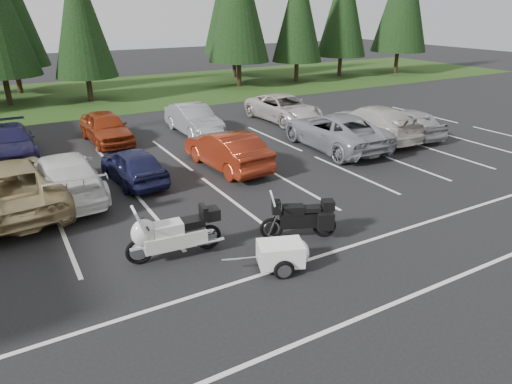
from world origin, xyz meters
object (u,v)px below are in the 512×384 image
object	(u,v)px
adventure_motorcycle	(299,215)
car_near_4	(133,165)
car_near_3	(64,176)
car_far_4	(284,108)
car_near_2	(8,186)
car_far_3	(194,119)
car_far_1	(11,142)
car_near_7	(371,122)
car_far_2	(106,127)
car_near_8	(407,122)
car_near_5	(227,150)
touring_motorcycle	(174,230)
car_near_6	(335,131)
cargo_trailer	(280,256)

from	to	relation	value
adventure_motorcycle	car_near_4	bearing A→B (deg)	136.22
car_near_3	car_far_4	size ratio (longest dim) A/B	1.02
car_near_2	car_far_3	distance (m)	10.68
car_near_2	car_near_4	bearing A→B (deg)	-178.21
car_far_1	adventure_motorcycle	xyz separation A→B (m)	(6.51, -12.54, 0.07)
car_near_7	car_far_2	bearing A→B (deg)	-23.98
car_near_7	car_near_8	size ratio (longest dim) A/B	1.33
car_near_5	touring_motorcycle	world-z (taller)	touring_motorcycle
car_near_6	adventure_motorcycle	world-z (taller)	car_near_6
car_near_5	touring_motorcycle	distance (m)	7.19
car_near_3	car_near_4	xyz separation A→B (m)	(2.45, 0.29, -0.11)
car_near_6	car_far_4	size ratio (longest dim) A/B	1.11
car_far_3	touring_motorcycle	bearing A→B (deg)	-115.93
car_near_3	car_near_8	world-z (taller)	car_near_3
car_near_8	car_far_4	distance (m)	6.90
car_far_2	car_far_3	distance (m)	4.35
touring_motorcycle	car_far_2	bearing A→B (deg)	90.23
car_near_3	cargo_trailer	xyz separation A→B (m)	(3.88, -7.67, -0.40)
car_far_4	car_near_6	bearing A→B (deg)	-102.30
car_far_1	touring_motorcycle	xyz separation A→B (m)	(3.11, -11.75, 0.13)
car_near_3	adventure_motorcycle	bearing A→B (deg)	128.10
car_near_3	car_far_1	world-z (taller)	car_near_3
car_near_2	cargo_trailer	world-z (taller)	car_near_2
car_near_5	car_far_3	size ratio (longest dim) A/B	1.03
touring_motorcycle	car_far_4	bearing A→B (deg)	51.48
car_near_6	car_far_2	world-z (taller)	car_near_6
car_near_2	car_near_4	distance (m)	4.21
car_near_5	car_far_3	bearing A→B (deg)	-103.78
car_near_7	car_far_4	bearing A→B (deg)	-69.16
car_near_2	car_near_8	xyz separation A→B (m)	(18.03, 0.05, -0.11)
car_far_4	car_near_5	bearing A→B (deg)	-141.83
car_near_4	car_far_3	bearing A→B (deg)	-135.33
car_far_3	touring_motorcycle	distance (m)	12.62
car_far_3	car_near_8	bearing A→B (deg)	-33.71
car_near_7	car_far_3	world-z (taller)	car_near_7
car_near_5	adventure_motorcycle	distance (m)	6.56
car_near_7	car_far_4	xyz separation A→B (m)	(-1.72, 5.29, -0.08)
car_far_3	cargo_trailer	bearing A→B (deg)	-104.70
car_near_3	adventure_motorcycle	distance (m)	8.36
car_far_4	car_near_2	bearing A→B (deg)	-160.85
car_far_1	car_far_4	xyz separation A→B (m)	(14.00, -0.32, 0.07)
car_near_4	car_far_4	xyz separation A→B (m)	(10.26, 5.41, 0.06)
car_near_4	car_near_5	bearing A→B (deg)	170.76
car_near_5	adventure_motorcycle	bearing A→B (deg)	76.97
car_near_2	car_near_4	world-z (taller)	car_near_2
car_far_2	car_near_5	bearing A→B (deg)	-64.47
car_near_2	cargo_trailer	xyz separation A→B (m)	(5.60, -7.42, -0.46)
car_near_3	car_near_5	xyz separation A→B (m)	(6.21, -0.04, -0.01)
car_near_4	car_near_3	bearing A→B (deg)	2.42
car_far_2	car_far_4	world-z (taller)	car_far_2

